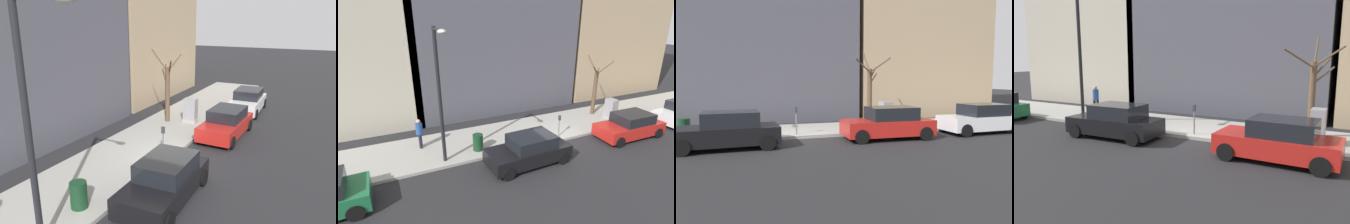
{
  "view_description": "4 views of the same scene",
  "coord_description": "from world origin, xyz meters",
  "views": [
    {
      "loc": [
        -5.98,
        12.0,
        6.12
      ],
      "look_at": [
        1.61,
        -2.87,
        1.32
      ],
      "focal_mm": 35.0,
      "sensor_mm": 36.0,
      "label": 1
    },
    {
      "loc": [
        -11.3,
        8.98,
        7.06
      ],
      "look_at": [
        1.78,
        2.8,
        1.73
      ],
      "focal_mm": 28.0,
      "sensor_mm": 36.0,
      "label": 2
    },
    {
      "loc": [
        -15.15,
        2.32,
        2.87
      ],
      "look_at": [
        1.99,
        -3.0,
        1.0
      ],
      "focal_mm": 35.0,
      "sensor_mm": 36.0,
      "label": 3
    },
    {
      "loc": [
        -12.48,
        -6.5,
        3.68
      ],
      "look_at": [
        0.54,
        0.56,
        1.09
      ],
      "focal_mm": 35.0,
      "sensor_mm": 36.0,
      "label": 4
    }
  ],
  "objects": [
    {
      "name": "pedestrian_near_meter",
      "position": [
        2.54,
        7.68,
        1.09
      ],
      "size": [
        0.4,
        0.36,
        1.66
      ],
      "rotation": [
        0.0,
        0.0,
        6.09
      ],
      "color": "#1E1E2D",
      "rests_on": "sidewalk"
    },
    {
      "name": "parked_car_black",
      "position": [
        -1.27,
        2.96,
        0.74
      ],
      "size": [
        2.05,
        4.26,
        1.52
      ],
      "rotation": [
        0.0,
        0.0,
        0.03
      ],
      "color": "black",
      "rests_on": "ground"
    },
    {
      "name": "parked_car_red",
      "position": [
        -1.2,
        -4.2,
        0.74
      ],
      "size": [
        2.02,
        4.25,
        1.52
      ],
      "rotation": [
        0.0,
        0.0,
        -0.03
      ],
      "color": "red",
      "rests_on": "ground"
    },
    {
      "name": "office_block_center",
      "position": [
        11.81,
        1.13,
        8.05
      ],
      "size": [
        12.62,
        12.62,
        16.11
      ],
      "primitive_type": "cube",
      "color": "#4C4C56",
      "rests_on": "ground"
    },
    {
      "name": "streetlamp",
      "position": [
        0.28,
        6.79,
        4.02
      ],
      "size": [
        1.97,
        0.32,
        6.5
      ],
      "color": "black",
      "rests_on": "sidewalk"
    },
    {
      "name": "trash_bin",
      "position": [
        0.9,
        4.89,
        0.6
      ],
      "size": [
        0.56,
        0.56,
        0.9
      ],
      "primitive_type": "cylinder",
      "color": "#14381E",
      "rests_on": "sidewalk"
    },
    {
      "name": "utility_box",
      "position": [
        1.3,
        -5.19,
        0.85
      ],
      "size": [
        0.83,
        0.61,
        1.43
      ],
      "color": "#A8A399",
      "rests_on": "sidewalk"
    },
    {
      "name": "ground_plane",
      "position": [
        0.0,
        0.0,
        0.0
      ],
      "size": [
        120.0,
        120.0,
        0.0
      ],
      "primitive_type": "plane",
      "color": "#232326"
    },
    {
      "name": "bare_tree",
      "position": [
        2.61,
        -4.76,
        2.01
      ],
      "size": [
        1.88,
        2.34,
        4.26
      ],
      "color": "brown",
      "rests_on": "sidewalk"
    },
    {
      "name": "parking_meter",
      "position": [
        0.45,
        -0.11,
        0.98
      ],
      "size": [
        0.14,
        0.1,
        1.35
      ],
      "color": "slate",
      "rests_on": "sidewalk"
    },
    {
      "name": "sidewalk",
      "position": [
        2.0,
        0.0,
        0.07
      ],
      "size": [
        4.0,
        36.0,
        0.15
      ],
      "primitive_type": "cube",
      "color": "#9E9B93",
      "rests_on": "ground"
    }
  ]
}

